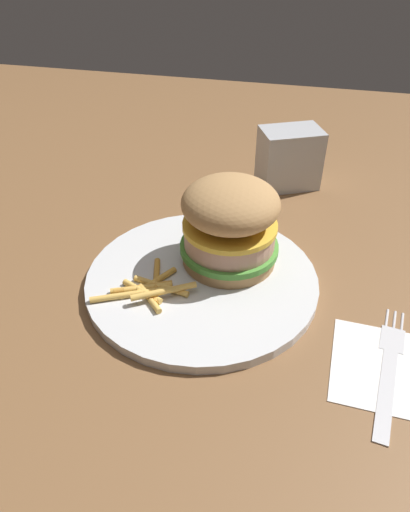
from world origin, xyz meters
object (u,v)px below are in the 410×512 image
napkin (389,368)px  napkin_dispenser (289,158)px  sandwich (230,223)px  plate (205,280)px  fries_pile (149,288)px  fork (390,366)px

napkin → napkin_dispenser: (-0.35, -0.13, 0.05)m
napkin_dispenser → sandwich: bearing=-127.5°
plate → fries_pile: (0.04, -0.06, 0.01)m
sandwich → napkin: size_ratio=1.08×
sandwich → fries_pile: sandwich is taller
plate → napkin_dispenser: bearing=165.2°
plate → napkin: bearing=67.9°
napkin → fork: size_ratio=0.63×
plate → fork: size_ratio=1.58×
fork → fries_pile: bearing=-99.0°
sandwich → fries_pile: bearing=-44.1°
napkin → napkin_dispenser: bearing=-159.1°
fork → napkin_dispenser: 0.38m
fork → napkin_dispenser: (-0.35, -0.13, 0.04)m
plate → fries_pile: bearing=-53.9°
napkin_dispenser → napkin: bearing=-94.4°
sandwich → fries_pile: size_ratio=1.06×
fries_pile → napkin_dispenser: bearing=157.7°
fries_pile → fork: size_ratio=0.65×
sandwich → plate: bearing=-28.6°
fork → plate: bearing=-111.7°
plate → fries_pile: fries_pile is taller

